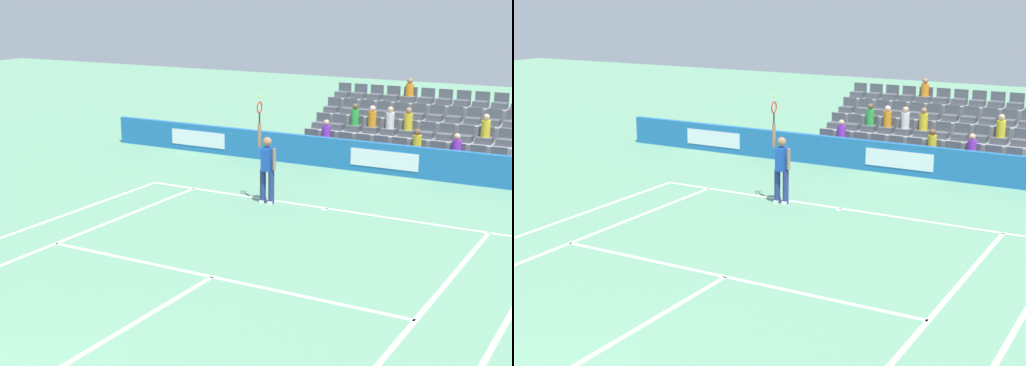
{
  "view_description": "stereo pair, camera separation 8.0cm",
  "coord_description": "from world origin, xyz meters",
  "views": [
    {
      "loc": [
        -7.57,
        5.31,
        5.48
      ],
      "look_at": [
        0.79,
        -9.57,
        1.1
      ],
      "focal_mm": 53.02,
      "sensor_mm": 36.0,
      "label": 1
    },
    {
      "loc": [
        -7.64,
        5.27,
        5.48
      ],
      "look_at": [
        0.79,
        -9.57,
        1.1
      ],
      "focal_mm": 53.02,
      "sensor_mm": 36.0,
      "label": 2
    }
  ],
  "objects": [
    {
      "name": "line_doubles_sideline_right",
      "position": [
        -5.49,
        -5.95,
        0.0
      ],
      "size": [
        0.1,
        11.89,
        0.01
      ],
      "primitive_type": "cube",
      "color": "white",
      "rests_on": "ground"
    },
    {
      "name": "tennis_player",
      "position": [
        1.58,
        -11.57,
        0.99
      ],
      "size": [
        0.53,
        0.38,
        2.85
      ],
      "color": "navy",
      "rests_on": "ground"
    },
    {
      "name": "line_centre_mark",
      "position": [
        0.0,
        -11.79,
        0.0
      ],
      "size": [
        0.1,
        0.2,
        0.01
      ],
      "primitive_type": "cube",
      "color": "white",
      "rests_on": "ground"
    },
    {
      "name": "line_singles_sideline_left",
      "position": [
        4.12,
        -5.95,
        0.0
      ],
      "size": [
        0.1,
        11.89,
        0.01
      ],
      "primitive_type": "cube",
      "color": "white",
      "rests_on": "ground"
    },
    {
      "name": "line_centre_service",
      "position": [
        0.0,
        -3.2,
        0.0
      ],
      "size": [
        0.1,
        6.4,
        0.01
      ],
      "primitive_type": "cube",
      "color": "white",
      "rests_on": "ground"
    },
    {
      "name": "stadium_stand",
      "position": [
        -0.0,
        -19.14,
        0.68
      ],
      "size": [
        6.82,
        3.8,
        2.52
      ],
      "color": "gray",
      "rests_on": "ground"
    },
    {
      "name": "line_baseline",
      "position": [
        0.0,
        -11.89,
        0.0
      ],
      "size": [
        10.97,
        0.1,
        0.01
      ],
      "primitive_type": "cube",
      "color": "white",
      "rests_on": "ground"
    },
    {
      "name": "line_service",
      "position": [
        0.0,
        -6.4,
        0.0
      ],
      "size": [
        8.23,
        0.1,
        0.01
      ],
      "primitive_type": "cube",
      "color": "white",
      "rests_on": "ground"
    },
    {
      "name": "line_singles_sideline_right",
      "position": [
        -4.12,
        -5.95,
        0.0
      ],
      "size": [
        0.1,
        11.89,
        0.01
      ],
      "primitive_type": "cube",
      "color": "white",
      "rests_on": "ground"
    },
    {
      "name": "sponsor_barrier",
      "position": [
        0.0,
        -16.21,
        0.47
      ],
      "size": [
        20.31,
        0.22,
        0.95
      ],
      "color": "#1E66AD",
      "rests_on": "ground"
    }
  ]
}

